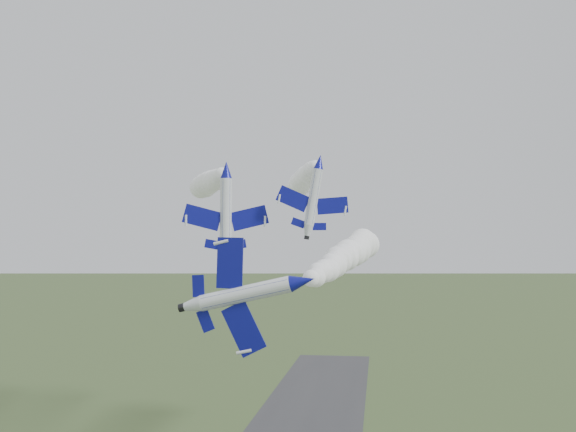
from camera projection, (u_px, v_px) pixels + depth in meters
name	position (u px, v px, depth m)	size (l,w,h in m)	color
jet_lead	(303.00, 281.00, 60.76)	(4.24, 13.81, 11.15)	white
smoke_trail_jet_lead	(347.00, 255.00, 96.42)	(5.32, 65.76, 5.32)	white
jet_pair_left	(226.00, 170.00, 84.35)	(11.21, 12.97, 3.26)	white
smoke_trail_jet_pair_left	(211.00, 182.00, 115.52)	(4.94, 56.48, 4.94)	white
jet_pair_right	(320.00, 162.00, 83.81)	(9.43, 11.23, 3.06)	white
smoke_trail_jet_pair_right	(306.00, 178.00, 112.13)	(4.64, 51.23, 4.64)	white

